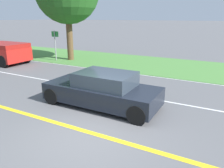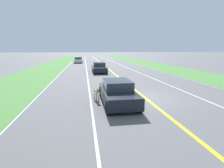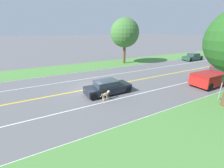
{
  "view_description": "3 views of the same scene",
  "coord_description": "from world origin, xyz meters",
  "px_view_note": "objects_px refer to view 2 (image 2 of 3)",
  "views": [
    {
      "loc": [
        -4.71,
        -3.31,
        3.26
      ],
      "look_at": [
        2.26,
        0.47,
        0.81
      ],
      "focal_mm": 35.0,
      "sensor_mm": 36.0,
      "label": 1
    },
    {
      "loc": [
        3.81,
        10.44,
        3.07
      ],
      "look_at": [
        2.26,
        0.61,
        1.1
      ],
      "focal_mm": 28.0,
      "sensor_mm": 36.0,
      "label": 2
    },
    {
      "loc": [
        13.74,
        -5.32,
        5.66
      ],
      "look_at": [
        2.3,
        0.99,
        1.02
      ],
      "focal_mm": 24.0,
      "sensor_mm": 36.0,
      "label": 3
    }
  ],
  "objects_px": {
    "ego_car": "(118,92)",
    "car_trailing_near": "(99,68)",
    "car_trailing_mid": "(78,60)",
    "dog": "(97,92)"
  },
  "relations": [
    {
      "from": "ego_car",
      "to": "car_trailing_near",
      "type": "bearing_deg",
      "value": -90.5
    },
    {
      "from": "car_trailing_near",
      "to": "car_trailing_mid",
      "type": "relative_size",
      "value": 1.09
    },
    {
      "from": "ego_car",
      "to": "dog",
      "type": "relative_size",
      "value": 3.92
    },
    {
      "from": "ego_car",
      "to": "car_trailing_mid",
      "type": "xyz_separation_m",
      "value": [
        3.24,
        -32.38,
        0.01
      ]
    },
    {
      "from": "ego_car",
      "to": "dog",
      "type": "height_order",
      "value": "ego_car"
    },
    {
      "from": "dog",
      "to": "ego_car",
      "type": "bearing_deg",
      "value": 134.32
    },
    {
      "from": "dog",
      "to": "car_trailing_near",
      "type": "distance_m",
      "value": 13.47
    },
    {
      "from": "dog",
      "to": "car_trailing_near",
      "type": "bearing_deg",
      "value": -108.77
    },
    {
      "from": "dog",
      "to": "car_trailing_near",
      "type": "height_order",
      "value": "car_trailing_near"
    },
    {
      "from": "ego_car",
      "to": "car_trailing_near",
      "type": "relative_size",
      "value": 0.95
    }
  ]
}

